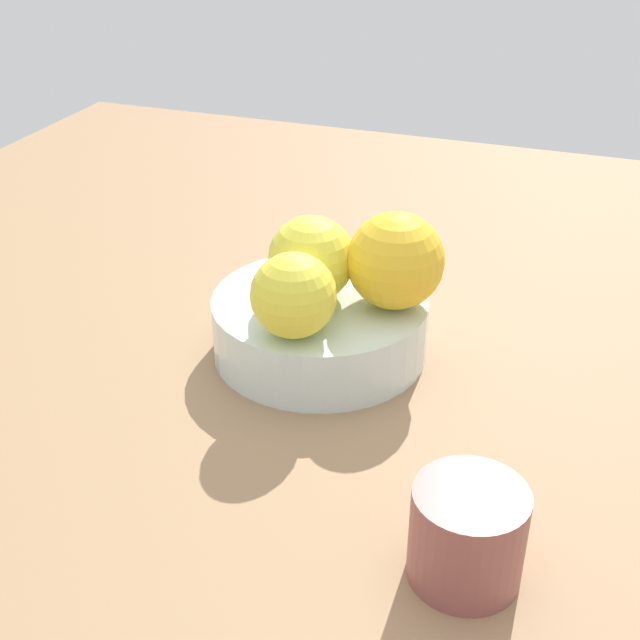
{
  "coord_description": "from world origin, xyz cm",
  "views": [
    {
      "loc": [
        18.94,
        -52.81,
        35.38
      ],
      "look_at": [
        0.0,
        0.0,
        2.82
      ],
      "focal_mm": 47.51,
      "sensor_mm": 36.0,
      "label": 1
    }
  ],
  "objects_px": {
    "ceramic_cup": "(467,534)",
    "fruit_bowl": "(320,327)",
    "orange_in_bowl_0": "(293,295)",
    "orange_in_bowl_1": "(310,260)",
    "orange_in_bowl_2": "(395,261)"
  },
  "relations": [
    {
      "from": "ceramic_cup",
      "to": "fruit_bowl",
      "type": "bearing_deg",
      "value": 128.65
    },
    {
      "from": "fruit_bowl",
      "to": "ceramic_cup",
      "type": "bearing_deg",
      "value": -51.35
    },
    {
      "from": "orange_in_bowl_0",
      "to": "orange_in_bowl_1",
      "type": "relative_size",
      "value": 0.93
    },
    {
      "from": "orange_in_bowl_0",
      "to": "orange_in_bowl_2",
      "type": "xyz_separation_m",
      "value": [
        0.05,
        0.06,
        0.01
      ]
    },
    {
      "from": "fruit_bowl",
      "to": "orange_in_bowl_0",
      "type": "height_order",
      "value": "orange_in_bowl_0"
    },
    {
      "from": "fruit_bowl",
      "to": "orange_in_bowl_1",
      "type": "bearing_deg",
      "value": -161.11
    },
    {
      "from": "fruit_bowl",
      "to": "orange_in_bowl_1",
      "type": "height_order",
      "value": "orange_in_bowl_1"
    },
    {
      "from": "orange_in_bowl_2",
      "to": "orange_in_bowl_0",
      "type": "bearing_deg",
      "value": -130.47
    },
    {
      "from": "orange_in_bowl_0",
      "to": "ceramic_cup",
      "type": "bearing_deg",
      "value": -41.68
    },
    {
      "from": "ceramic_cup",
      "to": "orange_in_bowl_0",
      "type": "bearing_deg",
      "value": 138.32
    },
    {
      "from": "orange_in_bowl_1",
      "to": "fruit_bowl",
      "type": "bearing_deg",
      "value": 18.89
    },
    {
      "from": "orange_in_bowl_0",
      "to": "orange_in_bowl_2",
      "type": "bearing_deg",
      "value": 49.53
    },
    {
      "from": "orange_in_bowl_2",
      "to": "ceramic_cup",
      "type": "relative_size",
      "value": 1.15
    },
    {
      "from": "fruit_bowl",
      "to": "orange_in_bowl_1",
      "type": "relative_size",
      "value": 2.55
    },
    {
      "from": "orange_in_bowl_1",
      "to": "ceramic_cup",
      "type": "bearing_deg",
      "value": -49.78
    }
  ]
}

